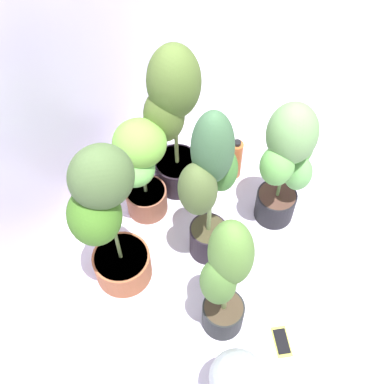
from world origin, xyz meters
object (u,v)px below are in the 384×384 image
Objects in this scene: potted_plant_back_right at (173,116)px; potted_plant_back_left at (107,221)px; potted_plant_front_right at (287,159)px; potted_plant_front_left at (225,280)px; floor_fan at (237,380)px; potted_plant_center at (209,187)px; potted_plant_back_center at (139,166)px; nutrient_bottle at (235,159)px; cell_phone at (282,342)px.

potted_plant_back_left is (-0.62, -0.02, -0.03)m from potted_plant_back_right.
potted_plant_back_right reaches higher than potted_plant_front_right.
floor_fan is at bearing -146.65° from potted_plant_front_left.
potted_plant_front_right reaches higher than floor_fan.
potted_plant_back_right is at bearing 41.69° from potted_plant_front_left.
potted_plant_center is 0.77m from floor_fan.
potted_plant_center is 1.05× the size of potted_plant_back_right.
floor_fan is at bearing -129.94° from potted_plant_back_center.
potted_plant_back_left is at bearing -178.04° from potted_plant_back_right.
potted_plant_front_right is 2.88× the size of nutrient_bottle.
potted_plant_back_left is 1.17× the size of potted_plant_front_right.
potted_plant_center is at bearing -172.04° from nutrient_bottle.
potted_plant_center is at bearing -45.22° from potted_plant_back_left.
potted_plant_back_left is at bearing -167.56° from potted_plant_back_center.
floor_fan is 1.52× the size of nutrient_bottle.
potted_plant_back_center is 0.69m from potted_plant_front_right.
potted_plant_back_left is at bearing 141.11° from potted_plant_front_right.
nutrient_bottle is (0.83, -0.24, -0.37)m from potted_plant_back_left.
potted_plant_front_left is 0.94m from nutrient_bottle.
potted_plant_back_left reaches higher than potted_plant_back_center.
potted_plant_front_right reaches higher than nutrient_bottle.
floor_fan is at bearing -111.47° from potted_plant_back_left.
potted_plant_back_center is (-0.23, 0.06, -0.15)m from potted_plant_back_right.
potted_plant_back_center is 1.54× the size of floor_fan.
potted_plant_center is at bearing 34.93° from potted_plant_front_left.
floor_fan is (-0.59, -0.40, -0.27)m from potted_plant_center.
floor_fan is (-0.28, -0.18, -0.17)m from potted_plant_front_left.
potted_plant_back_left is 2.22× the size of floor_fan.
potted_plant_back_right is 5.83× the size of cell_phone.
cell_phone is (-0.35, -0.91, -0.37)m from potted_plant_back_center.
cell_phone is at bearing 45.12° from floor_fan.
potted_plant_front_left is at bearing -145.07° from potted_plant_center.
potted_plant_back_right is 1.19m from floor_fan.
nutrient_bottle is (0.83, 0.29, -0.33)m from potted_plant_front_left.
potted_plant_back_center is (0.08, 0.40, -0.17)m from potted_plant_center.
potted_plant_back_right is at bearing 128.36° from nutrient_bottle.
floor_fan is (-0.96, -0.17, -0.17)m from potted_plant_front_right.
potted_plant_back_right reaches higher than nutrient_bottle.
nutrient_bottle is (0.44, -0.33, -0.25)m from potted_plant_back_center.
potted_plant_back_left is at bearing 131.60° from floor_fan.
potted_plant_front_left is 0.54m from potted_plant_back_left.
potted_plant_center is at bearing -101.19° from potted_plant_back_center.
potted_plant_center is 0.40m from potted_plant_front_left.
potted_plant_back_left reaches higher than potted_plant_front_left.
floor_fan is at bearing -140.67° from potted_plant_back_right.
cell_phone is at bearing -81.07° from potted_plant_front_left.
potted_plant_front_right is (0.68, -0.01, -0.00)m from potted_plant_front_left.
potted_plant_front_right is 0.47m from nutrient_bottle.
potted_plant_front_left reaches higher than nutrient_bottle.
potted_plant_center is 0.44m from potted_plant_front_right.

